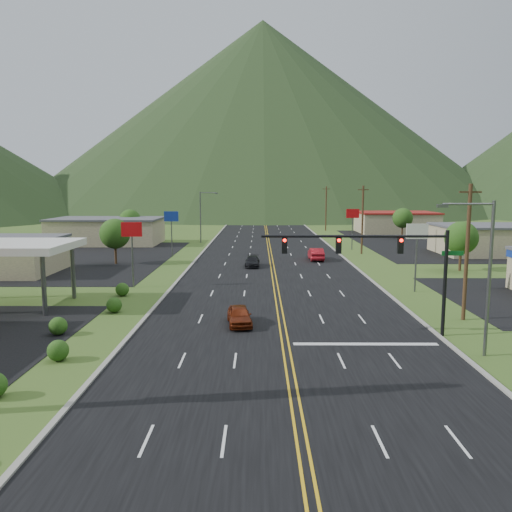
{
  "coord_description": "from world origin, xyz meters",
  "views": [
    {
      "loc": [
        -1.65,
        -18.06,
        9.72
      ],
      "look_at": [
        -1.88,
        19.87,
        4.5
      ],
      "focal_mm": 35.0,
      "sensor_mm": 36.0,
      "label": 1
    }
  ],
  "objects_px": {
    "car_red_far": "(316,254)",
    "traffic_signal": "(384,256)",
    "car_red_near": "(239,316)",
    "gas_canopy": "(9,248)",
    "streetlight_west": "(202,213)",
    "streetlight_east": "(484,268)",
    "car_dark_mid": "(252,262)"
  },
  "relations": [
    {
      "from": "gas_canopy",
      "to": "car_red_far",
      "type": "xyz_separation_m",
      "value": [
        28.02,
        26.42,
        -4.06
      ]
    },
    {
      "from": "car_red_near",
      "to": "gas_canopy",
      "type": "bearing_deg",
      "value": 156.56
    },
    {
      "from": "streetlight_east",
      "to": "gas_canopy",
      "type": "relative_size",
      "value": 0.9
    },
    {
      "from": "car_red_near",
      "to": "car_red_far",
      "type": "height_order",
      "value": "car_red_far"
    },
    {
      "from": "traffic_signal",
      "to": "car_red_near",
      "type": "xyz_separation_m",
      "value": [
        -9.52,
        2.38,
        -4.65
      ]
    },
    {
      "from": "streetlight_east",
      "to": "car_red_far",
      "type": "height_order",
      "value": "streetlight_east"
    },
    {
      "from": "traffic_signal",
      "to": "car_red_far",
      "type": "height_order",
      "value": "traffic_signal"
    },
    {
      "from": "traffic_signal",
      "to": "car_red_far",
      "type": "bearing_deg",
      "value": 90.78
    },
    {
      "from": "streetlight_east",
      "to": "gas_canopy",
      "type": "height_order",
      "value": "streetlight_east"
    },
    {
      "from": "streetlight_east",
      "to": "streetlight_west",
      "type": "xyz_separation_m",
      "value": [
        -22.86,
        60.0,
        0.0
      ]
    },
    {
      "from": "traffic_signal",
      "to": "streetlight_west",
      "type": "relative_size",
      "value": 1.46
    },
    {
      "from": "car_dark_mid",
      "to": "car_red_near",
      "type": "bearing_deg",
      "value": -90.15
    },
    {
      "from": "gas_canopy",
      "to": "car_red_near",
      "type": "xyz_separation_m",
      "value": [
        18.96,
        -5.62,
        -4.19
      ]
    },
    {
      "from": "streetlight_west",
      "to": "car_red_near",
      "type": "xyz_separation_m",
      "value": [
        8.64,
        -53.62,
        -4.5
      ]
    },
    {
      "from": "streetlight_west",
      "to": "car_red_far",
      "type": "relative_size",
      "value": 1.82
    },
    {
      "from": "streetlight_east",
      "to": "car_red_near",
      "type": "height_order",
      "value": "streetlight_east"
    },
    {
      "from": "car_red_far",
      "to": "traffic_signal",
      "type": "bearing_deg",
      "value": 90.04
    },
    {
      "from": "car_red_near",
      "to": "streetlight_west",
      "type": "bearing_deg",
      "value": 92.23
    },
    {
      "from": "gas_canopy",
      "to": "car_dark_mid",
      "type": "relative_size",
      "value": 2.32
    },
    {
      "from": "gas_canopy",
      "to": "streetlight_west",
      "type": "bearing_deg",
      "value": 77.87
    },
    {
      "from": "streetlight_east",
      "to": "streetlight_west",
      "type": "height_order",
      "value": "same"
    },
    {
      "from": "car_red_near",
      "to": "car_red_far",
      "type": "xyz_separation_m",
      "value": [
        9.06,
        32.04,
        0.13
      ]
    },
    {
      "from": "streetlight_east",
      "to": "car_red_near",
      "type": "xyz_separation_m",
      "value": [
        -14.22,
        6.38,
        -4.5
      ]
    },
    {
      "from": "traffic_signal",
      "to": "car_red_far",
      "type": "distance_m",
      "value": 34.72
    },
    {
      "from": "car_red_far",
      "to": "streetlight_west",
      "type": "bearing_deg",
      "value": -51.38
    },
    {
      "from": "streetlight_west",
      "to": "car_red_near",
      "type": "relative_size",
      "value": 2.25
    },
    {
      "from": "traffic_signal",
      "to": "streetlight_east",
      "type": "distance_m",
      "value": 6.17
    },
    {
      "from": "car_dark_mid",
      "to": "car_red_far",
      "type": "relative_size",
      "value": 0.87
    },
    {
      "from": "streetlight_west",
      "to": "car_red_near",
      "type": "bearing_deg",
      "value": -80.85
    },
    {
      "from": "streetlight_east",
      "to": "car_dark_mid",
      "type": "height_order",
      "value": "streetlight_east"
    },
    {
      "from": "gas_canopy",
      "to": "car_red_far",
      "type": "bearing_deg",
      "value": 43.32
    },
    {
      "from": "gas_canopy",
      "to": "car_red_far",
      "type": "relative_size",
      "value": 2.02
    }
  ]
}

